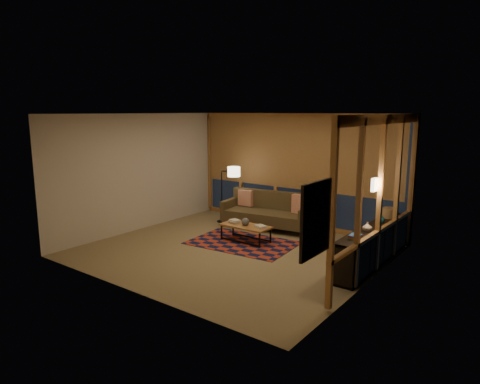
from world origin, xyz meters
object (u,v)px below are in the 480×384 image
Objects in this scene: coffee_table at (246,233)px; bookshelf at (373,245)px; floor_lamp at (222,194)px; sofa at (267,211)px.

bookshelf is (2.65, 0.30, 0.17)m from coffee_table.
coffee_table is 0.76× the size of floor_lamp.
sofa is at bearing 163.87° from bookshelf.
floor_lamp is 0.51× the size of bookshelf.
floor_lamp reaches higher than bookshelf.
floor_lamp is at bearing 177.75° from sofa.
sofa is 0.75× the size of bookshelf.
sofa is 1.91× the size of coffee_table.
floor_lamp reaches higher than sofa.
floor_lamp is 4.19m from bookshelf.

